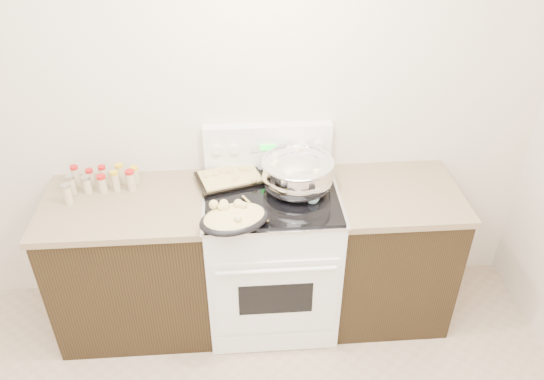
{
  "coord_description": "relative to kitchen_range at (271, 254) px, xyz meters",
  "views": [
    {
      "loc": [
        0.17,
        -1.05,
        2.63
      ],
      "look_at": [
        0.35,
        1.37,
        1.0
      ],
      "focal_mm": 35.0,
      "sensor_mm": 36.0,
      "label": 1
    }
  ],
  "objects": [
    {
      "name": "roasting_pan",
      "position": [
        -0.21,
        -0.28,
        0.5
      ],
      "size": [
        0.44,
        0.37,
        0.11
      ],
      "color": "black",
      "rests_on": "kitchen_range"
    },
    {
      "name": "wooden_spoon",
      "position": [
        -0.13,
        -0.21,
        0.46
      ],
      "size": [
        0.14,
        0.24,
        0.04
      ],
      "color": "tan",
      "rests_on": "kitchen_range"
    },
    {
      "name": "kitchen_range",
      "position": [
        0.0,
        0.0,
        0.0
      ],
      "size": [
        0.78,
        0.73,
        1.22
      ],
      "color": "white",
      "rests_on": "ground"
    },
    {
      "name": "mixing_bowl",
      "position": [
        0.15,
        0.03,
        0.55
      ],
      "size": [
        0.47,
        0.47,
        0.24
      ],
      "color": "silver",
      "rests_on": "kitchen_range"
    },
    {
      "name": "room_shell",
      "position": [
        -0.35,
        -1.42,
        1.21
      ],
      "size": [
        4.1,
        3.6,
        2.75
      ],
      "color": "beige",
      "rests_on": "ground"
    },
    {
      "name": "counter_right",
      "position": [
        0.73,
        0.01,
        -0.03
      ],
      "size": [
        0.73,
        0.67,
        0.92
      ],
      "color": "black",
      "rests_on": "ground"
    },
    {
      "name": "baking_sheet",
      "position": [
        -0.23,
        0.15,
        0.47
      ],
      "size": [
        0.43,
        0.36,
        0.06
      ],
      "color": "black",
      "rests_on": "kitchen_range"
    },
    {
      "name": "blue_ladle",
      "position": [
        0.22,
        -0.09,
        0.49
      ],
      "size": [
        0.13,
        0.26,
        0.1
      ],
      "color": "#7EACBC",
      "rests_on": "kitchen_range"
    },
    {
      "name": "spice_jars",
      "position": [
        -0.97,
        0.14,
        0.49
      ],
      "size": [
        0.39,
        0.24,
        0.13
      ],
      "color": "#BFB28C",
      "rests_on": "counter_left"
    },
    {
      "name": "counter_left",
      "position": [
        -0.83,
        0.01,
        -0.03
      ],
      "size": [
        0.93,
        0.67,
        0.92
      ],
      "color": "black",
      "rests_on": "ground"
    }
  ]
}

